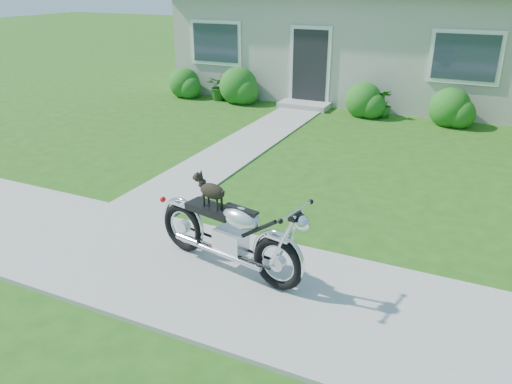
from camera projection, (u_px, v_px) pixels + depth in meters
ground at (181, 266)px, 6.34m from camera, size 80.00×80.00×0.00m
sidewalk at (181, 265)px, 6.33m from camera, size 24.00×2.20×0.04m
walkway at (248, 143)px, 11.08m from camera, size 1.20×8.00×0.03m
house at (389, 21)px, 15.47m from camera, size 12.60×7.03×4.50m
shrub_row at (344, 98)px, 13.37m from camera, size 11.21×1.11×1.11m
potted_plant_left at (218, 86)px, 14.93m from camera, size 0.86×0.93×0.85m
potted_plant_right at (384, 104)px, 13.02m from camera, size 0.56×0.56×0.72m
motorcycle_with_dog at (230, 232)px, 6.02m from camera, size 2.20×0.76×1.17m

